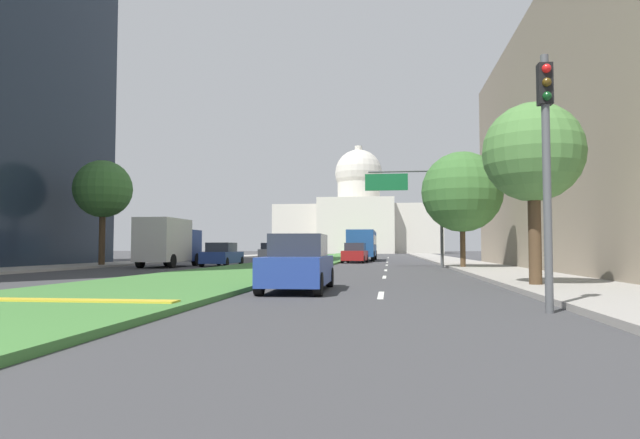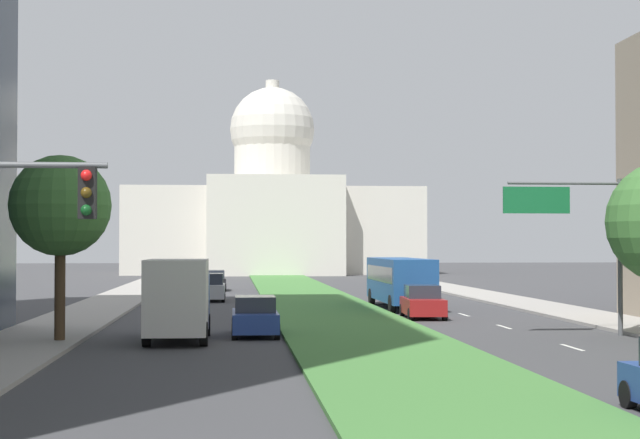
% 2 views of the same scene
% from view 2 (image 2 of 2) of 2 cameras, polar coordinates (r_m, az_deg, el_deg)
% --- Properties ---
extents(ground_plane, '(278.74, 278.74, 0.00)m').
position_cam_2_polar(ground_plane, '(72.28, -0.72, -4.40)').
color(ground_plane, '#3D3D3F').
extents(grass_median, '(6.48, 114.03, 0.14)m').
position_cam_2_polar(grass_median, '(65.97, -0.31, -4.63)').
color(grass_median, '#427A38').
rests_on(grass_median, ground_plane).
extents(lane_dashes_right, '(0.16, 59.68, 0.01)m').
position_cam_2_polar(lane_dashes_right, '(49.94, 9.55, -5.72)').
color(lane_dashes_right, silver).
rests_on(lane_dashes_right, ground_plane).
extents(sidewalk_left, '(4.00, 114.03, 0.15)m').
position_cam_2_polar(sidewalk_left, '(59.93, -12.36, -4.91)').
color(sidewalk_left, '#9E9991').
rests_on(sidewalk_left, ground_plane).
extents(sidewalk_right, '(4.00, 114.03, 0.15)m').
position_cam_2_polar(sidewalk_right, '(62.19, 12.25, -4.79)').
color(sidewalk_right, '#9E9991').
rests_on(sidewalk_right, ground_plane).
extents(capitol_building, '(37.97, 23.24, 25.63)m').
position_cam_2_polar(capitol_building, '(134.64, -2.67, 0.31)').
color(capitol_building, beige).
rests_on(capitol_building, ground_plane).
extents(overhead_guide_sign, '(5.05, 0.20, 6.50)m').
position_cam_2_polar(overhead_guide_sign, '(43.41, 14.18, -0.24)').
color(overhead_guide_sign, '#515456').
rests_on(overhead_guide_sign, ground_plane).
extents(street_tree_left_mid, '(3.86, 3.86, 7.19)m').
position_cam_2_polar(street_tree_left_mid, '(40.09, -14.28, 0.71)').
color(street_tree_left_mid, '#4C3823').
rests_on(street_tree_left_mid, ground_plane).
extents(sedan_midblock, '(1.92, 4.63, 1.65)m').
position_cam_2_polar(sedan_midblock, '(42.43, -3.65, -5.45)').
color(sedan_midblock, navy).
rests_on(sedan_midblock, ground_plane).
extents(sedan_distant, '(2.12, 4.42, 1.70)m').
position_cam_2_polar(sedan_distant, '(52.61, 5.75, -4.64)').
color(sedan_distant, maroon).
rests_on(sedan_distant, ground_plane).
extents(sedan_far_horizon, '(1.98, 4.53, 1.85)m').
position_cam_2_polar(sedan_far_horizon, '(68.67, -6.14, -3.83)').
color(sedan_far_horizon, '#BCBCC1').
rests_on(sedan_far_horizon, ground_plane).
extents(sedan_very_far, '(1.97, 4.70, 1.68)m').
position_cam_2_polar(sedan_very_far, '(84.39, -5.91, -3.43)').
color(sedan_very_far, black).
rests_on(sedan_very_far, ground_plane).
extents(box_truck_delivery, '(2.40, 6.40, 3.20)m').
position_cam_2_polar(box_truck_delivery, '(40.22, -7.93, -4.38)').
color(box_truck_delivery, navy).
rests_on(box_truck_delivery, ground_plane).
extents(city_bus, '(2.62, 11.00, 2.95)m').
position_cam_2_polar(city_bus, '(60.89, 4.48, -3.29)').
color(city_bus, '#1E4C8C').
rests_on(city_bus, ground_plane).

